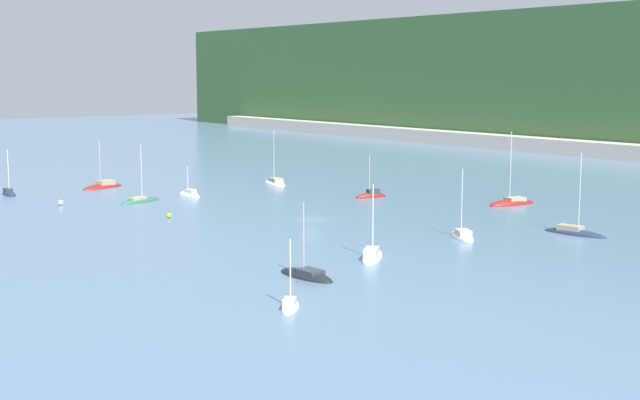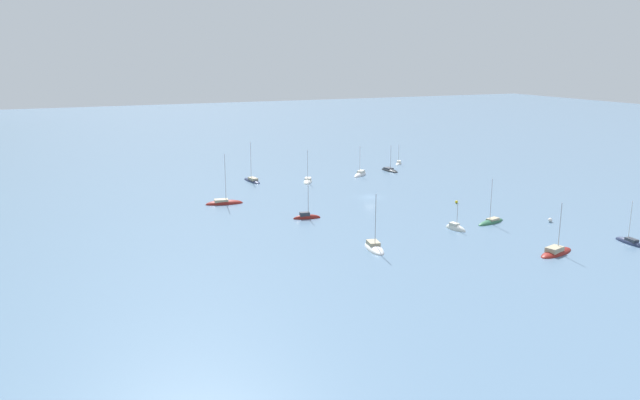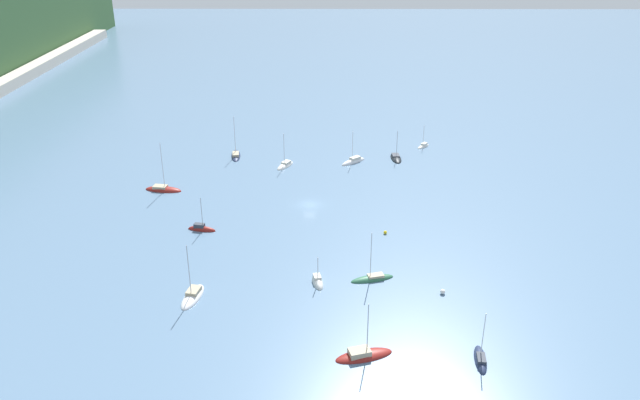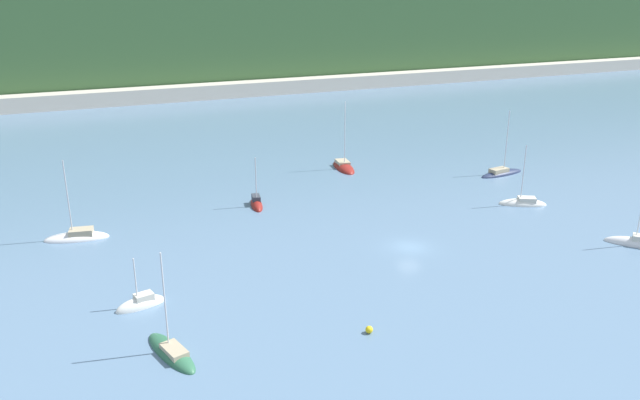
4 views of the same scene
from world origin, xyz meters
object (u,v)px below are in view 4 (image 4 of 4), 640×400
sailboat_8 (257,205)px  sailboat_11 (523,204)px  sailboat_0 (141,305)px  mooring_buoy_1 (369,330)px  sailboat_5 (639,245)px  sailboat_3 (172,353)px  sailboat_1 (77,238)px  sailboat_6 (344,167)px  sailboat_4 (501,174)px

sailboat_8 → sailboat_11: (34.35, -14.57, -0.04)m
sailboat_0 → mooring_buoy_1: bearing=131.6°
sailboat_5 → sailboat_3: bearing=50.0°
sailboat_1 → sailboat_11: size_ratio=1.14×
sailboat_6 → sailboat_1: bearing=-61.8°
sailboat_5 → sailboat_6: bearing=-18.9°
sailboat_0 → sailboat_5: sailboat_5 is taller
sailboat_3 → sailboat_8: sailboat_3 is taller
sailboat_3 → sailboat_4: size_ratio=0.88×
sailboat_3 → sailboat_4: 66.94m
sailboat_3 → sailboat_5: size_ratio=1.07×
sailboat_0 → sailboat_8: sailboat_8 is taller
sailboat_0 → sailboat_1: bearing=-89.4°
mooring_buoy_1 → sailboat_0: bearing=143.8°
sailboat_5 → sailboat_8: size_ratio=1.16×
sailboat_0 → sailboat_11: (53.48, 8.60, 0.01)m
sailboat_3 → sailboat_11: (52.36, 17.98, 0.01)m
sailboat_1 → sailboat_6: bearing=-149.9°
sailboat_3 → sailboat_4: sailboat_4 is taller
sailboat_4 → sailboat_6: (-21.93, 13.61, -0.03)m
sailboat_6 → sailboat_8: sailboat_6 is taller
sailboat_1 → sailboat_8: 23.88m
sailboat_11 → sailboat_4: bearing=-89.4°
sailboat_3 → mooring_buoy_1: 17.07m
sailboat_8 → mooring_buoy_1: bearing=9.1°
sailboat_1 → sailboat_3: (5.70, -29.71, -0.03)m
mooring_buoy_1 → sailboat_8: bearing=87.9°
sailboat_0 → sailboat_5: bearing=159.4°
sailboat_5 → mooring_buoy_1: bearing=55.8°
sailboat_0 → sailboat_5: 56.86m
sailboat_8 → sailboat_11: sailboat_11 is taller
sailboat_6 → sailboat_5: bearing=31.1°
sailboat_1 → sailboat_11: (58.06, -11.73, -0.02)m
sailboat_1 → sailboat_3: 30.25m
sailboat_4 → sailboat_11: (-6.89, -13.15, -0.03)m
sailboat_4 → sailboat_6: size_ratio=0.91×
sailboat_4 → sailboat_5: bearing=-104.7°
sailboat_4 → sailboat_11: bearing=-124.6°
sailboat_1 → sailboat_8: size_ratio=1.36×
sailboat_11 → mooring_buoy_1: (-35.70, -21.64, 0.24)m
sailboat_0 → sailboat_11: bearing=177.0°
sailboat_6 → sailboat_11: (15.04, -26.76, 0.00)m
sailboat_4 → sailboat_6: sailboat_6 is taller
sailboat_6 → sailboat_3: bearing=-30.9°
sailboat_3 → sailboat_8: 37.21m
sailboat_0 → sailboat_4: size_ratio=0.55×
sailboat_4 → sailboat_8: bearing=171.1°
sailboat_4 → sailboat_8: sailboat_4 is taller
sailboat_3 → sailboat_6: (37.32, 44.74, 0.01)m
sailboat_6 → mooring_buoy_1: bearing=-14.2°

